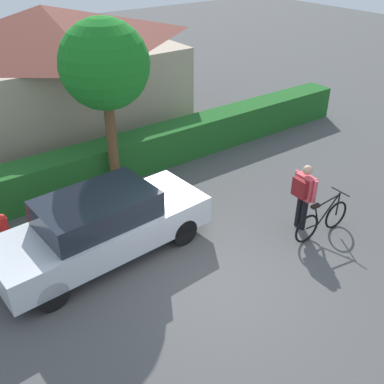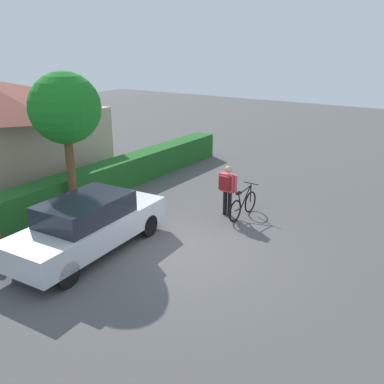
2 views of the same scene
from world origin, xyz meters
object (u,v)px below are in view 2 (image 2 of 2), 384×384
Objects in this scene: bicycle at (243,205)px; tree_kerbside at (65,109)px; parked_car_near at (89,224)px; person_rider at (227,186)px.

bicycle is 6.03m from tree_kerbside.
bicycle is at bearing -26.90° from parked_car_near.
bicycle is at bearing -57.13° from tree_kerbside.
tree_kerbside is at bearing 124.06° from person_rider.
person_rider is (4.12, -1.71, 0.20)m from parked_car_near.
parked_car_near is 2.79× the size of bicycle.
tree_kerbside is (-2.67, 3.95, 2.35)m from person_rider.
tree_kerbside is at bearing 122.87° from bicycle.
tree_kerbside is (-2.86, 4.42, 2.94)m from bicycle.
person_rider reaches higher than parked_car_near.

